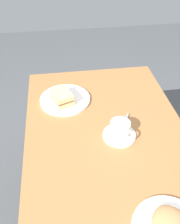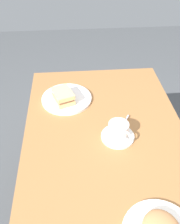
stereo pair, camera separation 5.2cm
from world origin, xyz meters
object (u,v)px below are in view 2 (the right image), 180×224
at_px(sandwich_front, 63,96).
at_px(dining_table, 106,155).
at_px(coffee_cup, 119,130).
at_px(spoon, 124,124).
at_px(sandwich_plate, 67,99).
at_px(coffee_saucer, 118,136).

bearing_deg(sandwich_front, dining_table, 33.59).
height_order(dining_table, coffee_cup, coffee_cup).
bearing_deg(sandwich_front, spoon, 54.87).
height_order(coffee_cup, spoon, coffee_cup).
xyz_separation_m(coffee_cup, spoon, (-0.07, 0.04, -0.03)).
distance_m(sandwich_front, coffee_cup, 0.35).
xyz_separation_m(sandwich_plate, sandwich_front, (0.03, -0.02, 0.04)).
distance_m(coffee_saucer, spoon, 0.08).
height_order(coffee_saucer, spoon, spoon).
bearing_deg(coffee_saucer, spoon, 150.44).
height_order(sandwich_plate, coffee_saucer, sandwich_plate).
bearing_deg(sandwich_plate, sandwich_front, -31.09).
relative_size(sandwich_front, coffee_cup, 1.34).
relative_size(sandwich_plate, coffee_saucer, 1.77).
bearing_deg(sandwich_plate, coffee_cup, 37.29).
bearing_deg(spoon, dining_table, -45.76).
bearing_deg(spoon, sandwich_plate, -130.30).
bearing_deg(sandwich_front, coffee_cup, 41.90).
distance_m(sandwich_front, coffee_saucer, 0.35).
distance_m(dining_table, spoon, 0.16).
xyz_separation_m(sandwich_plate, coffee_saucer, (0.28, 0.22, -0.00)).
bearing_deg(coffee_cup, sandwich_plate, -142.71).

